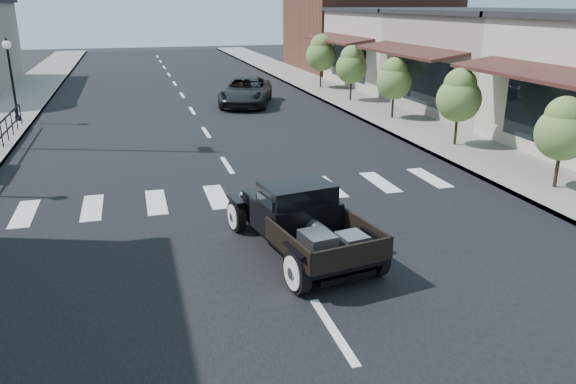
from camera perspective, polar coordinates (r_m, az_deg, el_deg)
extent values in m
plane|color=black|center=(11.79, -0.40, -6.39)|extent=(120.00, 120.00, 0.00)
cube|color=black|center=(25.94, -9.22, 7.36)|extent=(14.00, 80.00, 0.02)
cube|color=gray|center=(28.15, 8.40, 8.41)|extent=(3.00, 80.00, 0.15)
cube|color=#9F9486|center=(29.45, 22.16, 12.00)|extent=(10.00, 9.00, 4.50)
cube|color=#BDB1A0|center=(36.98, 13.60, 13.92)|extent=(10.00, 9.00, 4.50)
cube|color=brown|center=(46.12, 8.10, 16.64)|extent=(11.00, 10.00, 7.00)
imported|color=black|center=(29.08, -4.29, 10.12)|extent=(3.77, 5.46, 1.38)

